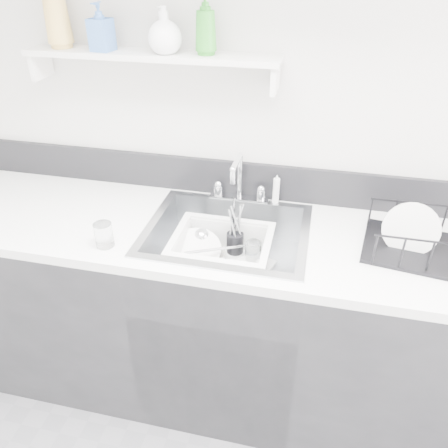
% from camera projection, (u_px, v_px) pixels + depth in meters
% --- Properties ---
extents(room_shell, '(3.50, 3.00, 2.60)m').
position_uv_depth(room_shell, '(112.00, 89.00, 0.65)').
color(room_shell, silver).
rests_on(room_shell, ground).
extents(counter_run, '(3.20, 0.62, 0.92)m').
position_uv_depth(counter_run, '(226.00, 315.00, 1.97)').
color(counter_run, black).
rests_on(counter_run, ground).
extents(backsplash, '(3.20, 0.02, 0.16)m').
position_uv_depth(backsplash, '(241.00, 179.00, 1.93)').
color(backsplash, black).
rests_on(backsplash, counter_run).
extents(sink, '(0.64, 0.52, 0.20)m').
position_uv_depth(sink, '(227.00, 249.00, 1.77)').
color(sink, silver).
rests_on(sink, counter_run).
extents(faucet, '(0.26, 0.18, 0.23)m').
position_uv_depth(faucet, '(239.00, 189.00, 1.89)').
color(faucet, silver).
rests_on(faucet, counter_run).
extents(side_sprayer, '(0.03, 0.03, 0.14)m').
position_uv_depth(side_sprayer, '(276.00, 189.00, 1.87)').
color(side_sprayer, silver).
rests_on(side_sprayer, counter_run).
extents(wall_shelf, '(1.00, 0.16, 0.12)m').
position_uv_depth(wall_shelf, '(151.00, 57.00, 1.66)').
color(wall_shelf, silver).
rests_on(wall_shelf, room_shell).
extents(wash_tub, '(0.47, 0.42, 0.15)m').
position_uv_depth(wash_tub, '(222.00, 253.00, 1.75)').
color(wash_tub, silver).
rests_on(wash_tub, sink).
extents(plate_stack, '(0.25, 0.24, 0.10)m').
position_uv_depth(plate_stack, '(199.00, 254.00, 1.80)').
color(plate_stack, white).
rests_on(plate_stack, wash_tub).
extents(utensil_cup, '(0.07, 0.07, 0.24)m').
position_uv_depth(utensil_cup, '(235.00, 241.00, 1.84)').
color(utensil_cup, black).
rests_on(utensil_cup, wash_tub).
extents(ladle, '(0.28, 0.29, 0.08)m').
position_uv_depth(ladle, '(210.00, 250.00, 1.80)').
color(ladle, silver).
rests_on(ladle, wash_tub).
extents(tumbler_in_tub, '(0.08, 0.08, 0.09)m').
position_uv_depth(tumbler_in_tub, '(253.00, 252.00, 1.78)').
color(tumbler_in_tub, white).
rests_on(tumbler_in_tub, wash_tub).
extents(tumbler_counter, '(0.08, 0.08, 0.09)m').
position_uv_depth(tumbler_counter, '(104.00, 235.00, 1.61)').
color(tumbler_counter, white).
rests_on(tumbler_counter, counter_run).
extents(dish_rack, '(0.44, 0.36, 0.14)m').
position_uv_depth(dish_rack, '(424.00, 236.00, 1.57)').
color(dish_rack, black).
rests_on(dish_rack, counter_run).
extents(bowl_small, '(0.12, 0.12, 0.03)m').
position_uv_depth(bowl_small, '(248.00, 268.00, 1.74)').
color(bowl_small, white).
rests_on(bowl_small, wash_tub).
extents(soap_bottle_a, '(0.11, 0.11, 0.26)m').
position_uv_depth(soap_bottle_a, '(56.00, 12.00, 1.65)').
color(soap_bottle_a, '#E3B75A').
rests_on(soap_bottle_a, wall_shelf).
extents(soap_bottle_b, '(0.09, 0.09, 0.17)m').
position_uv_depth(soap_bottle_b, '(100.00, 27.00, 1.62)').
color(soap_bottle_b, '#4071BC').
rests_on(soap_bottle_b, wall_shelf).
extents(soap_bottle_c, '(0.15, 0.15, 0.16)m').
position_uv_depth(soap_bottle_c, '(164.00, 30.00, 1.58)').
color(soap_bottle_c, white).
rests_on(soap_bottle_c, wall_shelf).
extents(soap_bottle_d, '(0.08, 0.08, 0.21)m').
position_uv_depth(soap_bottle_d, '(206.00, 24.00, 1.55)').
color(soap_bottle_d, '#2A8D25').
rests_on(soap_bottle_d, wall_shelf).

